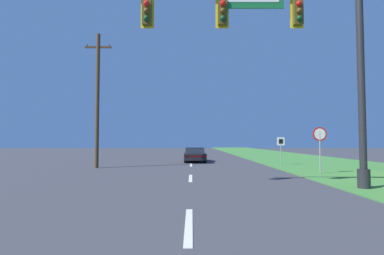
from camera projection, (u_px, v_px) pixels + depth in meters
The scene contains 7 objects.
grass_verge_right at pixel (296, 159), 30.26m from camera, with size 10.00×110.00×0.04m.
road_center_line at pixel (192, 165), 22.29m from camera, with size 0.16×34.80×0.01m.
signal_mast at pixel (296, 49), 11.22m from camera, with size 9.25×0.47×8.30m.
car_ahead at pixel (195, 155), 26.17m from camera, with size 1.89×4.70×1.19m.
stop_sign at pixel (321, 140), 16.26m from camera, with size 0.76×0.07×2.50m.
route_sign_post at pixel (282, 145), 22.14m from camera, with size 0.55×0.06×2.03m.
utility_pole_near at pixel (98, 98), 20.09m from camera, with size 1.80×0.26×9.05m.
Camera 1 is at (0.07, -0.39, 1.76)m, focal length 28.00 mm.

